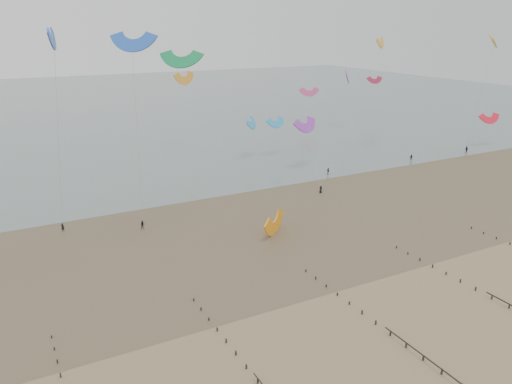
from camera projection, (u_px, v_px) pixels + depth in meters
ground at (331, 318)px, 63.37m from camera, size 500.00×500.00×0.00m
sea_and_shore at (201, 230)px, 90.43m from camera, size 500.00×665.00×0.03m
kitesurfer_lead at (63, 227)px, 89.85m from camera, size 0.67×0.55×1.57m
kitesurfers at (331, 175)px, 120.64m from camera, size 154.28×14.74×1.89m
grounded_kite at (275, 233)px, 89.37m from camera, size 9.31×9.08×4.04m
kites_airborne at (122, 88)px, 127.56m from camera, size 245.28×120.34×42.47m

